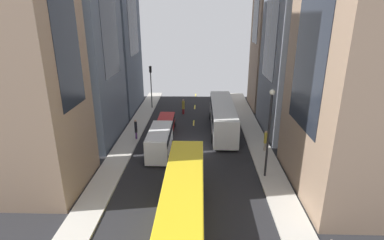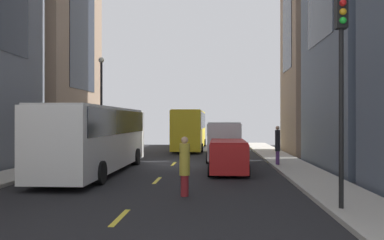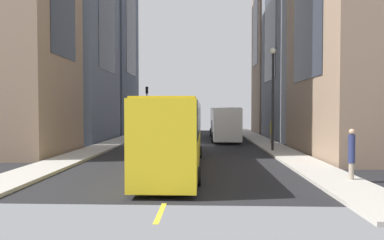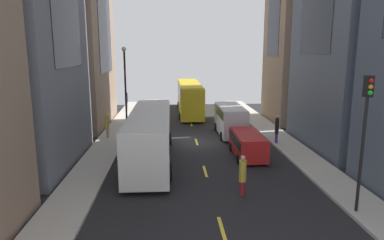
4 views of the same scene
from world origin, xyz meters
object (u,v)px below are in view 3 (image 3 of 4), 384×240
(city_bus_white, at_px, (224,121))
(car_red_0, at_px, (161,130))
(delivery_van_white, at_px, (153,128))
(traffic_light_near_corner, at_px, (147,101))
(pedestrian_crossing_mid, at_px, (352,152))
(pedestrian_waiting_curb, at_px, (127,128))
(streetcar_yellow, at_px, (176,129))
(pedestrian_walking_far, at_px, (181,126))
(pedestrian_crossing_near, at_px, (272,131))

(city_bus_white, xyz_separation_m, car_red_0, (6.69, 0.32, -1.02))
(delivery_van_white, distance_m, car_red_0, 6.35)
(car_red_0, xyz_separation_m, traffic_light_near_corner, (3.03, -8.93, 3.39))
(pedestrian_crossing_mid, xyz_separation_m, pedestrian_waiting_curb, (13.79, -17.88, 0.03))
(streetcar_yellow, bearing_deg, pedestrian_crossing_mid, 157.25)
(delivery_van_white, bearing_deg, streetcar_yellow, 104.87)
(pedestrian_walking_far, bearing_deg, pedestrian_crossing_mid, 62.73)
(car_red_0, height_order, traffic_light_near_corner, traffic_light_near_corner)
(pedestrian_walking_far, bearing_deg, city_bus_white, 82.98)
(car_red_0, bearing_deg, city_bus_white, -177.28)
(pedestrian_walking_far, bearing_deg, car_red_0, 29.48)
(pedestrian_waiting_curb, bearing_deg, pedestrian_crossing_near, 115.50)
(city_bus_white, height_order, pedestrian_walking_far, city_bus_white)
(car_red_0, relative_size, pedestrian_walking_far, 2.22)
(city_bus_white, distance_m, streetcar_yellow, 18.16)
(city_bus_white, xyz_separation_m, streetcar_yellow, (3.61, 17.80, 0.11))
(pedestrian_crossing_mid, distance_m, pedestrian_waiting_curb, 22.58)
(city_bus_white, bearing_deg, pedestrian_crossing_mid, 101.15)
(streetcar_yellow, xyz_separation_m, delivery_van_white, (2.96, -11.15, -0.61))
(delivery_van_white, relative_size, pedestrian_waiting_curb, 2.58)
(pedestrian_crossing_mid, bearing_deg, pedestrian_crossing_near, -29.72)
(city_bus_white, distance_m, pedestrian_walking_far, 8.00)
(pedestrian_waiting_curb, distance_m, traffic_light_near_corner, 12.16)
(city_bus_white, relative_size, pedestrian_waiting_curb, 5.52)
(city_bus_white, relative_size, streetcar_yellow, 0.96)
(pedestrian_crossing_mid, distance_m, pedestrian_walking_far, 28.74)
(streetcar_yellow, distance_m, pedestrian_waiting_curb, 15.84)
(city_bus_white, xyz_separation_m, traffic_light_near_corner, (9.73, -8.61, 2.37))
(delivery_van_white, distance_m, traffic_light_near_corner, 15.84)
(delivery_van_white, distance_m, pedestrian_crossing_mid, 17.96)
(pedestrian_crossing_near, xyz_separation_m, pedestrian_walking_far, (8.89, -11.96, -0.17))
(city_bus_white, relative_size, car_red_0, 2.61)
(car_red_0, bearing_deg, pedestrian_crossing_mid, 117.61)
(pedestrian_waiting_curb, bearing_deg, city_bus_white, 144.51)
(delivery_van_white, xyz_separation_m, pedestrian_crossing_near, (-10.48, -0.89, -0.22))
(delivery_van_white, relative_size, car_red_0, 1.22)
(delivery_van_white, bearing_deg, city_bus_white, -134.66)
(pedestrian_waiting_curb, bearing_deg, traffic_light_near_corner, -143.26)
(pedestrian_waiting_curb, height_order, pedestrian_walking_far, pedestrian_waiting_curb)
(pedestrian_walking_far, height_order, traffic_light_near_corner, traffic_light_near_corner)
(car_red_0, xyz_separation_m, pedestrian_crossing_mid, (-10.84, 20.73, 0.33))
(traffic_light_near_corner, bearing_deg, streetcar_yellow, 103.04)
(streetcar_yellow, height_order, pedestrian_crossing_mid, streetcar_yellow)
(city_bus_white, distance_m, traffic_light_near_corner, 13.21)
(streetcar_yellow, height_order, pedestrian_crossing_near, streetcar_yellow)
(pedestrian_crossing_near, distance_m, pedestrian_waiting_curb, 13.79)
(delivery_van_white, height_order, traffic_light_near_corner, traffic_light_near_corner)
(city_bus_white, height_order, pedestrian_crossing_mid, city_bus_white)
(streetcar_yellow, distance_m, pedestrian_walking_far, 24.06)
(streetcar_yellow, bearing_deg, city_bus_white, -101.47)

